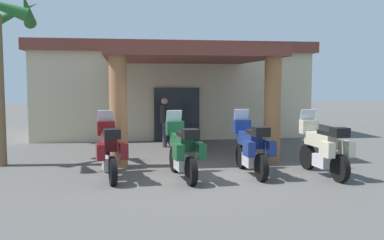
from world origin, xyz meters
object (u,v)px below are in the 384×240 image
Objects in this scene: motorcycle_maroon at (109,150)px; pedestrian at (165,118)px; motorcycle_green at (183,150)px; motorcycle_cream at (324,148)px; motel_building at (170,88)px; motorcycle_blue at (251,147)px.

motorcycle_maroon is 5.18m from pedestrian.
motorcycle_cream is (3.52, -0.11, 0.00)m from motorcycle_green.
motorcycle_cream is at bearing -103.25° from motorcycle_maroon.
motorcycle_green is (1.76, -0.22, 0.00)m from motorcycle_maroon.
motel_building reaches higher than motorcycle_cream.
motorcycle_green is 1.25× the size of pedestrian.
motorcycle_green is 1.00× the size of motorcycle_blue.
motel_building is 5.41× the size of motorcycle_maroon.
motorcycle_green is at bearing 93.16° from motorcycle_blue.
motorcycle_green is at bearing 82.09° from motorcycle_cream.
motorcycle_green and motorcycle_blue have the same top height.
motorcycle_maroon is 3.52m from motorcycle_blue.
motorcycle_maroon and motorcycle_cream have the same top height.
motorcycle_blue is at bearing -58.76° from pedestrian.
motorcycle_maroon is 1.00× the size of motorcycle_cream.
pedestrian reaches higher than motorcycle_maroon.
motorcycle_blue is (3.52, -0.00, 0.00)m from motorcycle_maroon.
motorcycle_blue is at bearing -83.13° from motel_building.
motorcycle_blue is at bearing -99.71° from motorcycle_maroon.
pedestrian is at bearing 28.85° from motorcycle_cream.
pedestrian is (1.63, 4.91, 0.33)m from motorcycle_maroon.
motorcycle_cream is at bearing -104.36° from motorcycle_blue.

